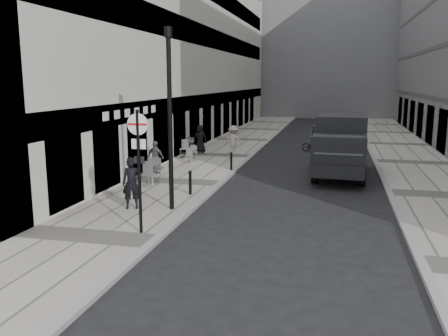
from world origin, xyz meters
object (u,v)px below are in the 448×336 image
at_px(sign_post, 139,155).
at_px(panel_van, 342,142).
at_px(lamppost, 170,111).
at_px(cyclist, 314,141).
at_px(walking_man, 132,183).

bearing_deg(sign_post, panel_van, 61.53).
bearing_deg(panel_van, lamppost, -122.97).
xyz_separation_m(panel_van, cyclist, (-1.58, 7.43, -0.95)).
relative_size(sign_post, panel_van, 0.58).
relative_size(sign_post, cyclist, 2.11).
height_order(lamppost, panel_van, lamppost).
xyz_separation_m(walking_man, panel_van, (7.04, 8.19, 0.60)).
xyz_separation_m(lamppost, panel_van, (5.70, 7.93, -1.89)).
height_order(sign_post, panel_van, sign_post).
xyz_separation_m(sign_post, panel_van, (5.70, 10.59, -0.80)).
bearing_deg(cyclist, walking_man, -103.99).
distance_m(walking_man, cyclist, 16.55).
height_order(walking_man, lamppost, lamppost).
height_order(walking_man, cyclist, walking_man).
bearing_deg(sign_post, lamppost, 89.80).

